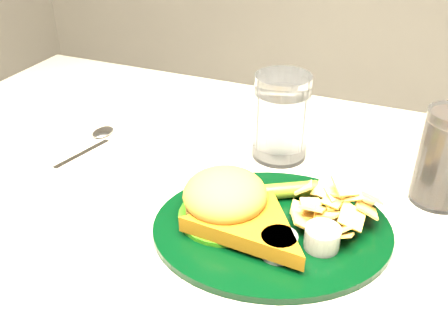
# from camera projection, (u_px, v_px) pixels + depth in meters

# --- Properties ---
(dinner_plate) EXTENTS (0.36, 0.33, 0.07)m
(dinner_plate) POSITION_uv_depth(u_px,v_px,m) (273.00, 209.00, 0.60)
(dinner_plate) COLOR black
(dinner_plate) RESTS_ON table
(water_glass) EXTENTS (0.10, 0.10, 0.13)m
(water_glass) POSITION_uv_depth(u_px,v_px,m) (281.00, 117.00, 0.74)
(water_glass) COLOR white
(water_glass) RESTS_ON table
(cola_glass) EXTENTS (0.08, 0.08, 0.13)m
(cola_glass) POSITION_uv_depth(u_px,v_px,m) (446.00, 158.00, 0.64)
(cola_glass) COLOR black
(cola_glass) RESTS_ON table
(spoon) EXTENTS (0.07, 0.15, 0.01)m
(spoon) POSITION_uv_depth(u_px,v_px,m) (82.00, 153.00, 0.78)
(spoon) COLOR silver
(spoon) RESTS_ON table
(ramekin) EXTENTS (0.05, 0.05, 0.03)m
(ramekin) POSITION_uv_depth(u_px,v_px,m) (132.00, 139.00, 0.80)
(ramekin) COLOR white
(ramekin) RESTS_ON table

